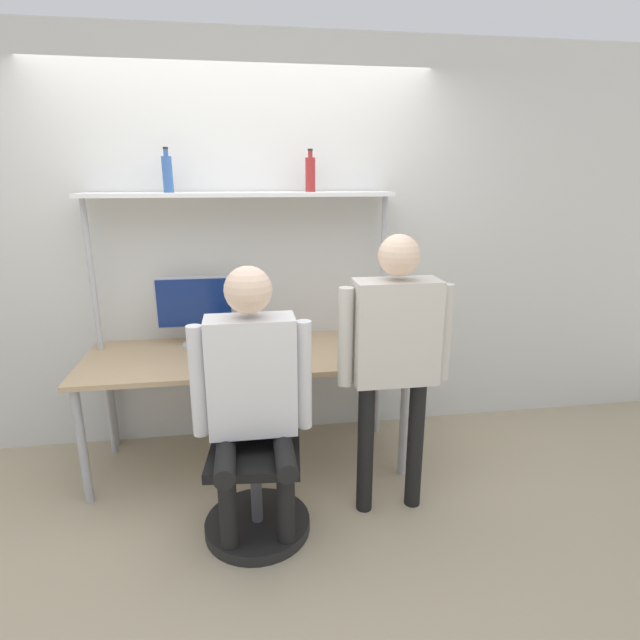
# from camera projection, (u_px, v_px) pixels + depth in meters

# --- Properties ---
(ground_plane) EXTENTS (12.00, 12.00, 0.00)m
(ground_plane) POSITION_uv_depth(u_px,v_px,m) (252.00, 494.00, 2.98)
(ground_plane) COLOR tan
(wall_back) EXTENTS (8.00, 0.06, 2.70)m
(wall_back) POSITION_uv_depth(u_px,v_px,m) (242.00, 249.00, 3.38)
(wall_back) COLOR silver
(wall_back) RESTS_ON ground_plane
(desk) EXTENTS (2.01, 0.77, 0.75)m
(desk) POSITION_uv_depth(u_px,v_px,m) (247.00, 363.00, 3.17)
(desk) COLOR tan
(desk) RESTS_ON ground_plane
(shelf_unit) EXTENTS (1.91, 0.31, 1.73)m
(shelf_unit) POSITION_uv_depth(u_px,v_px,m) (241.00, 227.00, 3.15)
(shelf_unit) COLOR white
(shelf_unit) RESTS_ON ground_plane
(monitor) EXTENTS (0.49, 0.19, 0.46)m
(monitor) POSITION_uv_depth(u_px,v_px,m) (194.00, 308.00, 3.24)
(monitor) COLOR #B7B7BC
(monitor) RESTS_ON desk
(laptop) EXTENTS (0.33, 0.23, 0.23)m
(laptop) POSITION_uv_depth(u_px,v_px,m) (240.00, 351.00, 3.01)
(laptop) COLOR #333338
(laptop) RESTS_ON desk
(cell_phone) EXTENTS (0.07, 0.15, 0.01)m
(cell_phone) POSITION_uv_depth(u_px,v_px,m) (283.00, 363.00, 2.98)
(cell_phone) COLOR #264C8C
(cell_phone) RESTS_ON desk
(office_chair) EXTENTS (0.56, 0.56, 0.94)m
(office_chair) POSITION_uv_depth(u_px,v_px,m) (256.00, 478.00, 2.64)
(office_chair) COLOR black
(office_chair) RESTS_ON ground_plane
(person_seated) EXTENTS (0.60, 0.47, 1.43)m
(person_seated) POSITION_uv_depth(u_px,v_px,m) (251.00, 383.00, 2.45)
(person_seated) COLOR black
(person_seated) RESTS_ON ground_plane
(person_standing) EXTENTS (0.61, 0.21, 1.56)m
(person_standing) POSITION_uv_depth(u_px,v_px,m) (394.00, 343.00, 2.60)
(person_standing) COLOR black
(person_standing) RESTS_ON ground_plane
(bottle_blue) EXTENTS (0.06, 0.06, 0.26)m
(bottle_blue) POSITION_uv_depth(u_px,v_px,m) (167.00, 173.00, 3.00)
(bottle_blue) COLOR #335999
(bottle_blue) RESTS_ON shelf_unit
(bottle_red) EXTENTS (0.06, 0.06, 0.26)m
(bottle_red) POSITION_uv_depth(u_px,v_px,m) (310.00, 174.00, 3.13)
(bottle_red) COLOR maroon
(bottle_red) RESTS_ON shelf_unit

